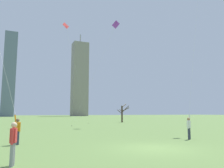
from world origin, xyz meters
name	(u,v)px	position (x,y,z in m)	size (l,w,h in m)	color
ground_plane	(155,148)	(0.00, 0.00, 0.00)	(400.00, 400.00, 0.00)	#5B7A3D
kite_flyer_midfield_right_pink	(13,110)	(-7.42, 5.13, 2.13)	(3.16, 5.65, 11.83)	#33384C
kite_flyer_foreground_left_green	(191,102)	(5.64, 3.11, 2.81)	(7.83, 5.50, 17.51)	#33384C
bystander_watching_nearby	(13,141)	(-7.28, -1.44, 0.90)	(0.26, 0.50, 1.62)	gray
distant_kite_drifting_right_red	(67,33)	(-0.02, 24.48, 15.07)	(6.33, 5.64, 16.74)	red
distant_kite_low_near_trees_purple	(113,30)	(6.54, 20.56, 15.20)	(6.73, 3.17, 16.77)	purple
bare_tree_center	(122,112)	(13.85, 32.33, 2.08)	(2.70, 2.64, 3.99)	#423326
skyline_mid_tower_right	(10,74)	(-11.41, 128.23, 24.03)	(6.77, 11.50, 48.05)	slate
skyline_slender_spire	(80,79)	(31.81, 134.90, 25.03)	(10.34, 8.42, 56.28)	gray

